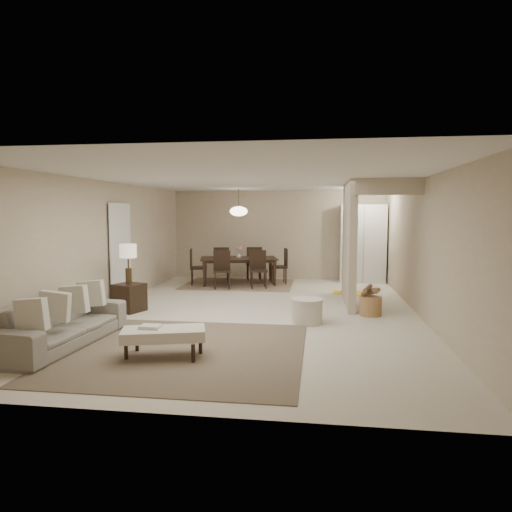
# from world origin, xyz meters

# --- Properties ---
(floor) EXTENTS (9.00, 9.00, 0.00)m
(floor) POSITION_xyz_m (0.00, 0.00, 0.00)
(floor) COLOR beige
(floor) RESTS_ON ground
(ceiling) EXTENTS (9.00, 9.00, 0.00)m
(ceiling) POSITION_xyz_m (0.00, 0.00, 2.50)
(ceiling) COLOR white
(ceiling) RESTS_ON back_wall
(back_wall) EXTENTS (6.00, 0.00, 6.00)m
(back_wall) POSITION_xyz_m (0.00, 4.50, 1.25)
(back_wall) COLOR tan
(back_wall) RESTS_ON floor
(left_wall) EXTENTS (0.00, 9.00, 9.00)m
(left_wall) POSITION_xyz_m (-3.00, 0.00, 1.25)
(left_wall) COLOR tan
(left_wall) RESTS_ON floor
(right_wall) EXTENTS (0.00, 9.00, 9.00)m
(right_wall) POSITION_xyz_m (3.00, 0.00, 1.25)
(right_wall) COLOR tan
(right_wall) RESTS_ON floor
(partition) EXTENTS (0.15, 2.50, 2.50)m
(partition) POSITION_xyz_m (1.80, 1.25, 1.25)
(partition) COLOR tan
(partition) RESTS_ON floor
(doorway) EXTENTS (0.04, 0.90, 2.04)m
(doorway) POSITION_xyz_m (-2.97, 0.60, 1.02)
(doorway) COLOR black
(doorway) RESTS_ON floor
(pantry_cabinet) EXTENTS (1.20, 0.55, 2.10)m
(pantry_cabinet) POSITION_xyz_m (2.35, 4.15, 1.05)
(pantry_cabinet) COLOR silver
(pantry_cabinet) RESTS_ON floor
(flush_light) EXTENTS (0.44, 0.44, 0.05)m
(flush_light) POSITION_xyz_m (2.30, 3.20, 2.46)
(flush_light) COLOR white
(flush_light) RESTS_ON ceiling
(living_rug) EXTENTS (3.20, 3.20, 0.01)m
(living_rug) POSITION_xyz_m (-0.61, -2.57, 0.01)
(living_rug) COLOR brown
(living_rug) RESTS_ON floor
(sofa) EXTENTS (2.33, 1.03, 0.67)m
(sofa) POSITION_xyz_m (-2.45, -2.57, 0.33)
(sofa) COLOR gray
(sofa) RESTS_ON floor
(ottoman_bench) EXTENTS (1.15, 0.76, 0.38)m
(ottoman_bench) POSITION_xyz_m (-0.81, -2.87, 0.30)
(ottoman_bench) COLOR beige
(ottoman_bench) RESTS_ON living_rug
(side_table) EXTENTS (0.62, 0.62, 0.53)m
(side_table) POSITION_xyz_m (-2.40, -0.29, 0.27)
(side_table) COLOR black
(side_table) RESTS_ON floor
(table_lamp) EXTENTS (0.32, 0.32, 0.76)m
(table_lamp) POSITION_xyz_m (-2.40, -0.29, 1.09)
(table_lamp) COLOR #43341C
(table_lamp) RESTS_ON side_table
(round_pouf) EXTENTS (0.54, 0.54, 0.42)m
(round_pouf) POSITION_xyz_m (0.99, -0.77, 0.21)
(round_pouf) COLOR beige
(round_pouf) RESTS_ON floor
(wicker_basket) EXTENTS (0.54, 0.54, 0.35)m
(wicker_basket) POSITION_xyz_m (2.13, 0.00, 0.17)
(wicker_basket) COLOR olive
(wicker_basket) RESTS_ON floor
(dining_rug) EXTENTS (2.80, 2.10, 0.01)m
(dining_rug) POSITION_xyz_m (-0.90, 3.26, 0.01)
(dining_rug) COLOR #7D674D
(dining_rug) RESTS_ON floor
(dining_table) EXTENTS (2.19, 1.53, 0.70)m
(dining_table) POSITION_xyz_m (-0.90, 3.26, 0.35)
(dining_table) COLOR black
(dining_table) RESTS_ON dining_rug
(dining_chairs) EXTENTS (2.56, 2.08, 0.94)m
(dining_chairs) POSITION_xyz_m (-0.90, 3.26, 0.47)
(dining_chairs) COLOR black
(dining_chairs) RESTS_ON dining_rug
(vase) EXTENTS (0.17, 0.17, 0.13)m
(vase) POSITION_xyz_m (-0.90, 3.26, 0.76)
(vase) COLOR white
(vase) RESTS_ON dining_table
(yellow_mat) EXTENTS (0.91, 0.58, 0.01)m
(yellow_mat) POSITION_xyz_m (1.95, 2.35, 0.01)
(yellow_mat) COLOR yellow
(yellow_mat) RESTS_ON floor
(pendant_light) EXTENTS (0.46, 0.46, 0.71)m
(pendant_light) POSITION_xyz_m (-0.90, 3.26, 1.92)
(pendant_light) COLOR #43341C
(pendant_light) RESTS_ON ceiling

